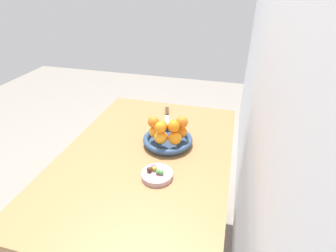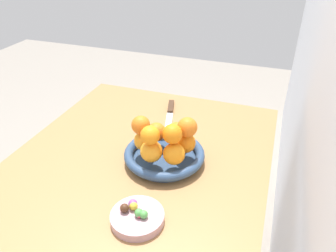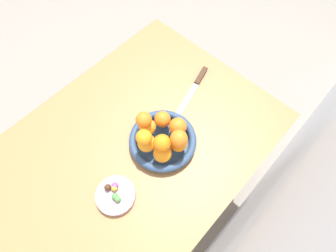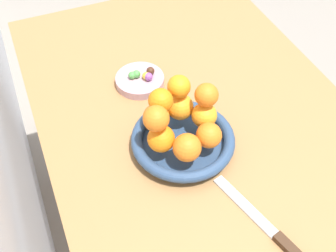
{
  "view_description": "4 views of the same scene",
  "coord_description": "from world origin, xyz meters",
  "px_view_note": "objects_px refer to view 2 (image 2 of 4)",
  "views": [
    {
      "loc": [
        0.9,
        0.34,
        1.46
      ],
      "look_at": [
        -0.09,
        0.08,
        0.85
      ],
      "focal_mm": 28.0,
      "sensor_mm": 36.0,
      "label": 1
    },
    {
      "loc": [
        0.62,
        0.34,
        1.34
      ],
      "look_at": [
        -0.09,
        0.09,
        0.87
      ],
      "focal_mm": 35.0,
      "sensor_mm": 36.0,
      "label": 2
    },
    {
      "loc": [
        0.15,
        0.34,
        1.6
      ],
      "look_at": [
        -0.13,
        0.09,
        0.87
      ],
      "focal_mm": 28.0,
      "sensor_mm": 36.0,
      "label": 3
    },
    {
      "loc": [
        -0.66,
        0.34,
        1.5
      ],
      "look_at": [
        -0.12,
        0.12,
        0.84
      ],
      "focal_mm": 45.0,
      "sensor_mm": 36.0,
      "label": 4
    }
  ],
  "objects_px": {
    "candy_ball_2": "(139,214)",
    "candy_ball_3": "(139,213)",
    "orange_7": "(150,135)",
    "knife": "(170,115)",
    "orange_6": "(187,127)",
    "candy_ball_4": "(144,214)",
    "candy_ball_1": "(124,208)",
    "orange_1": "(144,141)",
    "candy_ball_0": "(133,206)",
    "orange_0": "(156,132)",
    "orange_8": "(172,134)",
    "orange_9": "(141,125)",
    "orange_5": "(176,132)",
    "fruit_bowl": "(164,155)",
    "orange_2": "(151,151)",
    "candy_ball_5": "(133,204)",
    "candy_dish": "(137,218)",
    "orange_3": "(174,154)",
    "orange_4": "(185,143)",
    "dining_table": "(127,201)"
  },
  "relations": [
    {
      "from": "orange_6",
      "to": "candy_ball_4",
      "type": "relative_size",
      "value": 2.81
    },
    {
      "from": "candy_dish",
      "to": "orange_1",
      "type": "relative_size",
      "value": 2.2
    },
    {
      "from": "candy_ball_1",
      "to": "orange_6",
      "type": "bearing_deg",
      "value": 162.37
    },
    {
      "from": "candy_ball_4",
      "to": "knife",
      "type": "bearing_deg",
      "value": -167.8
    },
    {
      "from": "candy_ball_4",
      "to": "orange_7",
      "type": "bearing_deg",
      "value": -163.58
    },
    {
      "from": "orange_4",
      "to": "orange_8",
      "type": "height_order",
      "value": "orange_8"
    },
    {
      "from": "candy_ball_4",
      "to": "candy_ball_5",
      "type": "bearing_deg",
      "value": -121.03
    },
    {
      "from": "fruit_bowl",
      "to": "orange_7",
      "type": "bearing_deg",
      "value": -13.95
    },
    {
      "from": "orange_7",
      "to": "knife",
      "type": "xyz_separation_m",
      "value": [
        -0.33,
        -0.06,
        -0.12
      ]
    },
    {
      "from": "orange_1",
      "to": "candy_ball_0",
      "type": "distance_m",
      "value": 0.23
    },
    {
      "from": "fruit_bowl",
      "to": "orange_9",
      "type": "relative_size",
      "value": 4.46
    },
    {
      "from": "orange_1",
      "to": "candy_ball_5",
      "type": "xyz_separation_m",
      "value": [
        0.21,
        0.06,
        -0.04
      ]
    },
    {
      "from": "orange_3",
      "to": "candy_ball_4",
      "type": "relative_size",
      "value": 3.05
    },
    {
      "from": "candy_ball_2",
      "to": "candy_ball_3",
      "type": "relative_size",
      "value": 0.78
    },
    {
      "from": "orange_7",
      "to": "knife",
      "type": "height_order",
      "value": "orange_7"
    },
    {
      "from": "fruit_bowl",
      "to": "candy_ball_4",
      "type": "relative_size",
      "value": 11.92
    },
    {
      "from": "candy_ball_3",
      "to": "orange_3",
      "type": "bearing_deg",
      "value": 173.99
    },
    {
      "from": "candy_ball_4",
      "to": "candy_ball_5",
      "type": "xyz_separation_m",
      "value": [
        -0.02,
        -0.04,
        0.0
      ]
    },
    {
      "from": "candy_ball_3",
      "to": "candy_ball_4",
      "type": "xyz_separation_m",
      "value": [
        0.0,
        0.01,
        -0.0
      ]
    },
    {
      "from": "candy_ball_4",
      "to": "candy_ball_5",
      "type": "distance_m",
      "value": 0.04
    },
    {
      "from": "orange_3",
      "to": "orange_7",
      "type": "distance_m",
      "value": 0.09
    },
    {
      "from": "orange_8",
      "to": "orange_7",
      "type": "bearing_deg",
      "value": -64.74
    },
    {
      "from": "orange_9",
      "to": "knife",
      "type": "bearing_deg",
      "value": -177.88
    },
    {
      "from": "orange_0",
      "to": "candy_ball_2",
      "type": "height_order",
      "value": "orange_0"
    },
    {
      "from": "fruit_bowl",
      "to": "orange_0",
      "type": "bearing_deg",
      "value": -136.67
    },
    {
      "from": "candy_ball_3",
      "to": "knife",
      "type": "height_order",
      "value": "candy_ball_3"
    },
    {
      "from": "orange_5",
      "to": "knife",
      "type": "bearing_deg",
      "value": -156.2
    },
    {
      "from": "dining_table",
      "to": "candy_ball_0",
      "type": "height_order",
      "value": "candy_ball_0"
    },
    {
      "from": "orange_3",
      "to": "orange_4",
      "type": "relative_size",
      "value": 1.01
    },
    {
      "from": "fruit_bowl",
      "to": "orange_7",
      "type": "height_order",
      "value": "orange_7"
    },
    {
      "from": "candy_ball_2",
      "to": "candy_ball_1",
      "type": "bearing_deg",
      "value": -96.72
    },
    {
      "from": "orange_0",
      "to": "candy_ball_4",
      "type": "relative_size",
      "value": 2.87
    },
    {
      "from": "candy_ball_1",
      "to": "candy_ball_2",
      "type": "bearing_deg",
      "value": 83.28
    },
    {
      "from": "orange_7",
      "to": "candy_ball_5",
      "type": "relative_size",
      "value": 2.4
    },
    {
      "from": "orange_4",
      "to": "orange_5",
      "type": "xyz_separation_m",
      "value": [
        -0.04,
        -0.04,
        0.0
      ]
    },
    {
      "from": "fruit_bowl",
      "to": "orange_2",
      "type": "bearing_deg",
      "value": -16.67
    },
    {
      "from": "candy_dish",
      "to": "orange_0",
      "type": "relative_size",
      "value": 2.24
    },
    {
      "from": "candy_dish",
      "to": "orange_5",
      "type": "height_order",
      "value": "orange_5"
    },
    {
      "from": "candy_dish",
      "to": "orange_0",
      "type": "distance_m",
      "value": 0.3
    },
    {
      "from": "orange_5",
      "to": "orange_8",
      "type": "relative_size",
      "value": 1.14
    },
    {
      "from": "candy_dish",
      "to": "candy_ball_3",
      "type": "relative_size",
      "value": 6.15
    },
    {
      "from": "orange_8",
      "to": "knife",
      "type": "relative_size",
      "value": 0.21
    },
    {
      "from": "orange_0",
      "to": "candy_ball_3",
      "type": "relative_size",
      "value": 2.74
    },
    {
      "from": "orange_0",
      "to": "candy_ball_3",
      "type": "xyz_separation_m",
      "value": [
        0.29,
        0.07,
        -0.04
      ]
    },
    {
      "from": "orange_0",
      "to": "knife",
      "type": "xyz_separation_m",
      "value": [
        -0.22,
        -0.03,
        -0.06
      ]
    },
    {
      "from": "orange_2",
      "to": "knife",
      "type": "distance_m",
      "value": 0.33
    },
    {
      "from": "orange_2",
      "to": "orange_9",
      "type": "xyz_separation_m",
      "value": [
        -0.04,
        -0.04,
        0.05
      ]
    },
    {
      "from": "orange_5",
      "to": "orange_7",
      "type": "distance_m",
      "value": 0.14
    },
    {
      "from": "orange_3",
      "to": "candy_ball_2",
      "type": "relative_size",
      "value": 3.73
    },
    {
      "from": "candy_ball_5",
      "to": "knife",
      "type": "distance_m",
      "value": 0.49
    }
  ]
}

